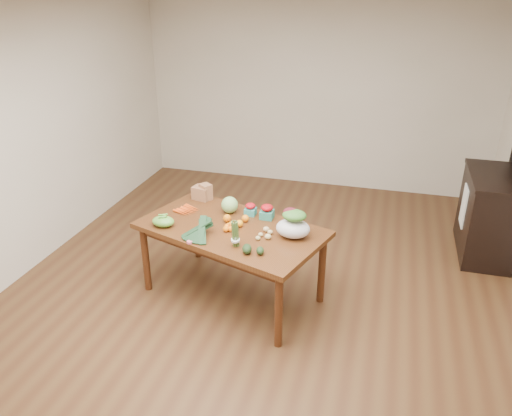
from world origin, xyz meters
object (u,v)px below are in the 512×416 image
(dining_table, at_px, (232,262))
(asparagus_bundle, at_px, (235,234))
(cabinet, at_px, (487,215))
(salad_bag, at_px, (293,225))
(paper_bag, at_px, (202,192))
(mandarin_cluster, at_px, (232,226))
(cabbage, at_px, (230,205))
(kale_bunch, at_px, (197,231))

(dining_table, distance_m, asparagus_bundle, 0.62)
(dining_table, relative_size, cabinet, 1.66)
(asparagus_bundle, bearing_deg, salad_bag, 53.07)
(dining_table, bearing_deg, paper_bag, 151.24)
(mandarin_cluster, bearing_deg, cabinet, 33.47)
(dining_table, height_order, asparagus_bundle, asparagus_bundle)
(cabbage, relative_size, asparagus_bundle, 0.66)
(asparagus_bundle, bearing_deg, mandarin_cluster, 132.35)
(asparagus_bundle, distance_m, salad_bag, 0.54)
(paper_bag, distance_m, salad_bag, 1.23)
(cabbage, bearing_deg, kale_bunch, -100.59)
(cabinet, xyz_separation_m, cabbage, (-2.58, -1.27, 0.36))
(dining_table, height_order, cabinet, cabinet)
(dining_table, distance_m, paper_bag, 0.86)
(cabinet, distance_m, asparagus_bundle, 3.03)
(paper_bag, distance_m, asparagus_bundle, 1.09)
(mandarin_cluster, distance_m, salad_bag, 0.57)
(cabbage, bearing_deg, paper_bag, 148.83)
(mandarin_cluster, distance_m, kale_bunch, 0.35)
(cabinet, xyz_separation_m, mandarin_cluster, (-2.45, -1.62, 0.32))
(cabinet, xyz_separation_m, paper_bag, (-2.97, -1.03, 0.36))
(paper_bag, bearing_deg, cabbage, -31.17)
(kale_bunch, distance_m, salad_bag, 0.86)
(cabinet, relative_size, salad_bag, 3.32)
(cabinet, distance_m, cabbage, 2.90)
(cabinet, height_order, mandarin_cluster, cabinet)
(cabbage, bearing_deg, asparagus_bundle, -67.62)
(cabinet, xyz_separation_m, asparagus_bundle, (-2.32, -1.91, 0.40))
(mandarin_cluster, xyz_separation_m, salad_bag, (0.57, 0.02, 0.07))
(mandarin_cluster, bearing_deg, asparagus_bundle, -65.95)
(dining_table, relative_size, cabbage, 10.27)
(cabbage, bearing_deg, dining_table, -69.46)
(dining_table, height_order, paper_bag, paper_bag)
(dining_table, xyz_separation_m, mandarin_cluster, (0.02, -0.05, 0.42))
(paper_bag, height_order, salad_bag, salad_bag)
(cabinet, relative_size, cabbage, 6.18)
(dining_table, relative_size, salad_bag, 5.52)
(kale_bunch, bearing_deg, mandarin_cluster, 62.70)
(mandarin_cluster, distance_m, asparagus_bundle, 0.33)
(cabbage, bearing_deg, salad_bag, -25.49)
(mandarin_cluster, height_order, kale_bunch, kale_bunch)
(asparagus_bundle, bearing_deg, cabinet, 57.71)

